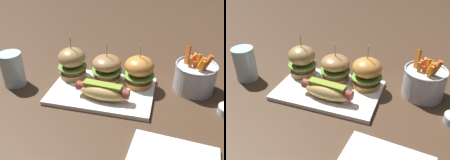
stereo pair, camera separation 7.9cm
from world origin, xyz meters
TOP-DOWN VIEW (x-y plane):
  - ground_plane at (0.00, 0.00)m, footprint 3.00×3.00m
  - platter_main at (0.00, 0.00)m, footprint 0.33×0.22m
  - hot_dog at (0.02, -0.05)m, footprint 0.17×0.07m
  - slider_left at (-0.12, 0.06)m, footprint 0.10×0.10m
  - slider_center at (-0.00, 0.06)m, footprint 0.10×0.10m
  - slider_right at (0.11, 0.06)m, footprint 0.10×0.10m
  - fries_bucket at (0.29, 0.09)m, footprint 0.13×0.13m
  - water_glass at (-0.30, -0.02)m, footprint 0.07×0.07m

SIDE VIEW (x-z plane):
  - ground_plane at x=0.00m, z-range 0.00..0.00m
  - platter_main at x=0.00m, z-range 0.00..0.01m
  - hot_dog at x=0.02m, z-range 0.01..0.07m
  - fries_bucket at x=0.29m, z-range -0.02..0.12m
  - water_glass at x=-0.30m, z-range 0.00..0.12m
  - slider_center at x=0.00m, z-range -0.01..0.13m
  - slider_right at x=0.11m, z-range -0.01..0.14m
  - slider_left at x=-0.12m, z-range -0.01..0.14m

